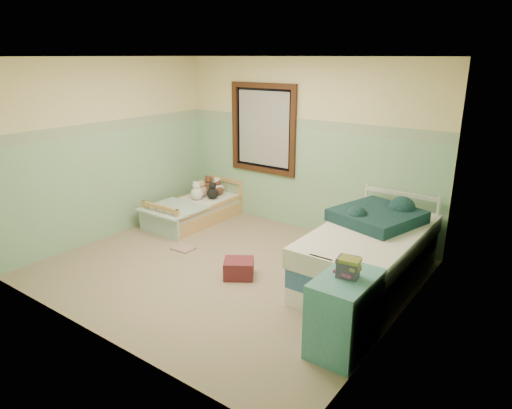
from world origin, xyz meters
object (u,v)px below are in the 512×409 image
Objects in this scene: plush_floor_tan at (172,214)px; floor_book at (183,248)px; plush_floor_cream at (183,212)px; twin_bed_frame at (367,275)px; dresser at (344,313)px; toddler_bed_frame at (195,215)px; red_pillow at (239,268)px.

floor_book is at bearing -37.31° from plush_floor_tan.
plush_floor_cream is 3.29m from twin_bed_frame.
twin_bed_frame is 1.35m from dresser.
toddler_bed_frame is at bearing 153.63° from dresser.
twin_bed_frame reaches higher than plush_floor_tan.
plush_floor_cream reaches higher than toddler_bed_frame.
twin_bed_frame is at bearing 103.96° from dresser.
plush_floor_cream reaches higher than floor_book.
red_pillow is (-1.29, -0.74, -0.00)m from twin_bed_frame.
dresser is (3.38, -1.67, 0.26)m from toddler_bed_frame.
dresser reaches higher than toddler_bed_frame.
floor_book is at bearing 164.89° from dresser.
floor_book is at bearing 170.28° from red_pillow.
dresser is at bearing -18.69° from red_pillow.
plush_floor_tan reaches higher than red_pillow.
floor_book is (0.97, -0.74, -0.10)m from plush_floor_tan.
twin_bed_frame is at bearing 9.32° from floor_book.
red_pillow is (-1.61, 0.55, -0.25)m from dresser.
floor_book is (0.65, -0.94, -0.08)m from toddler_bed_frame.
toddler_bed_frame is 0.77× the size of twin_bed_frame.
toddler_bed_frame is at bearing 121.22° from floor_book.
dresser is 2.05× the size of red_pillow.
floor_book is at bearing -55.25° from toddler_bed_frame.
toddler_bed_frame is 6.99× the size of plush_floor_tan.
toddler_bed_frame reaches higher than floor_book.
plush_floor_cream is 3.95m from dresser.
plush_floor_tan is 1.22m from floor_book.
plush_floor_cream reaches higher than plush_floor_tan.
toddler_bed_frame is at bearing 32.57° from plush_floor_tan.
red_pillow reaches higher than toddler_bed_frame.
floor_book is (-2.41, -0.55, -0.10)m from twin_bed_frame.
plush_floor_cream is 0.33× the size of dresser.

